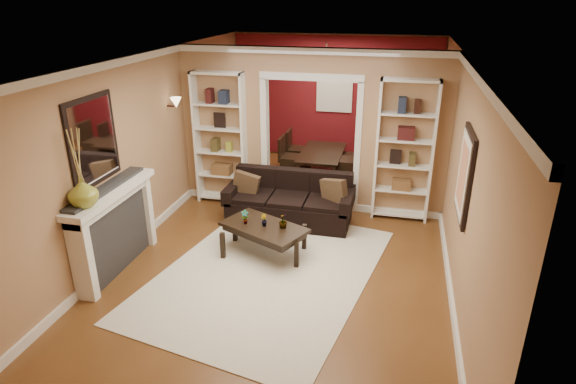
% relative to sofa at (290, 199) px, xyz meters
% --- Properties ---
extents(floor, '(8.00, 8.00, 0.00)m').
position_rel_sofa_xyz_m(floor, '(0.19, -0.45, -0.40)').
color(floor, brown).
rests_on(floor, ground).
extents(ceiling, '(8.00, 8.00, 0.00)m').
position_rel_sofa_xyz_m(ceiling, '(0.19, -0.45, 2.30)').
color(ceiling, white).
rests_on(ceiling, ground).
extents(wall_back, '(8.00, 0.00, 8.00)m').
position_rel_sofa_xyz_m(wall_back, '(0.19, 3.55, 0.95)').
color(wall_back, '#A97E59').
rests_on(wall_back, ground).
extents(wall_front, '(8.00, 0.00, 8.00)m').
position_rel_sofa_xyz_m(wall_front, '(0.19, -4.45, 0.95)').
color(wall_front, '#A97E59').
rests_on(wall_front, ground).
extents(wall_left, '(0.00, 8.00, 8.00)m').
position_rel_sofa_xyz_m(wall_left, '(-2.06, -0.45, 0.95)').
color(wall_left, '#A97E59').
rests_on(wall_left, ground).
extents(wall_right, '(0.00, 8.00, 8.00)m').
position_rel_sofa_xyz_m(wall_right, '(2.44, -0.45, 0.95)').
color(wall_right, '#A97E59').
rests_on(wall_right, ground).
extents(partition_wall, '(4.50, 0.15, 2.70)m').
position_rel_sofa_xyz_m(partition_wall, '(0.19, 0.75, 0.95)').
color(partition_wall, '#A97E59').
rests_on(partition_wall, floor).
extents(red_back_panel, '(4.44, 0.04, 2.64)m').
position_rel_sofa_xyz_m(red_back_panel, '(0.19, 3.52, 0.92)').
color(red_back_panel, maroon).
rests_on(red_back_panel, floor).
extents(dining_window, '(0.78, 0.03, 0.98)m').
position_rel_sofa_xyz_m(dining_window, '(0.19, 3.48, 1.15)').
color(dining_window, '#8CA5CC').
rests_on(dining_window, wall_back).
extents(area_rug, '(3.23, 4.05, 0.01)m').
position_rel_sofa_xyz_m(area_rug, '(0.07, -1.60, -0.39)').
color(area_rug, beige).
rests_on(area_rug, floor).
extents(sofa, '(2.05, 0.89, 0.80)m').
position_rel_sofa_xyz_m(sofa, '(0.00, 0.00, 0.00)').
color(sofa, black).
rests_on(sofa, floor).
extents(pillow_left, '(0.42, 0.14, 0.42)m').
position_rel_sofa_xyz_m(pillow_left, '(-0.73, -0.02, 0.20)').
color(pillow_left, brown).
rests_on(pillow_left, sofa).
extents(pillow_right, '(0.45, 0.34, 0.44)m').
position_rel_sofa_xyz_m(pillow_right, '(0.73, -0.02, 0.21)').
color(pillow_right, brown).
rests_on(pillow_right, sofa).
extents(coffee_table, '(1.35, 1.08, 0.45)m').
position_rel_sofa_xyz_m(coffee_table, '(-0.11, -1.12, -0.18)').
color(coffee_table, black).
rests_on(coffee_table, floor).
extents(plant_left, '(0.13, 0.10, 0.21)m').
position_rel_sofa_xyz_m(plant_left, '(-0.39, -1.12, 0.15)').
color(plant_left, '#336626').
rests_on(plant_left, coffee_table).
extents(plant_center, '(0.12, 0.12, 0.17)m').
position_rel_sofa_xyz_m(plant_center, '(-0.11, -1.12, 0.13)').
color(plant_center, '#336626').
rests_on(plant_center, coffee_table).
extents(plant_right, '(0.16, 0.16, 0.21)m').
position_rel_sofa_xyz_m(plant_right, '(0.17, -1.12, 0.15)').
color(plant_right, '#336626').
rests_on(plant_right, coffee_table).
extents(bookshelf_left, '(0.90, 0.30, 2.30)m').
position_rel_sofa_xyz_m(bookshelf_left, '(-1.36, 0.58, 0.75)').
color(bookshelf_left, white).
rests_on(bookshelf_left, floor).
extents(bookshelf_right, '(0.90, 0.30, 2.30)m').
position_rel_sofa_xyz_m(bookshelf_right, '(1.74, 0.58, 0.75)').
color(bookshelf_right, white).
rests_on(bookshelf_right, floor).
extents(fireplace, '(0.32, 1.70, 1.16)m').
position_rel_sofa_xyz_m(fireplace, '(-1.90, -1.95, 0.18)').
color(fireplace, white).
rests_on(fireplace, floor).
extents(vase, '(0.40, 0.40, 0.36)m').
position_rel_sofa_xyz_m(vase, '(-1.90, -2.48, 0.94)').
color(vase, olive).
rests_on(vase, fireplace).
extents(mirror, '(0.03, 0.95, 1.10)m').
position_rel_sofa_xyz_m(mirror, '(-2.04, -1.95, 1.40)').
color(mirror, silver).
rests_on(mirror, wall_left).
extents(wall_sconce, '(0.18, 0.18, 0.22)m').
position_rel_sofa_xyz_m(wall_sconce, '(-1.96, 0.10, 1.43)').
color(wall_sconce, '#FFE0A5').
rests_on(wall_sconce, wall_left).
extents(framed_art, '(0.04, 0.85, 1.05)m').
position_rel_sofa_xyz_m(framed_art, '(2.40, -1.45, 1.15)').
color(framed_art, black).
rests_on(framed_art, wall_right).
extents(dining_table, '(1.50, 0.83, 0.53)m').
position_rel_sofa_xyz_m(dining_table, '(0.18, 2.22, -0.14)').
color(dining_table, black).
rests_on(dining_table, floor).
extents(dining_chair_nw, '(0.58, 0.58, 0.90)m').
position_rel_sofa_xyz_m(dining_chair_nw, '(-0.37, 1.92, 0.05)').
color(dining_chair_nw, black).
rests_on(dining_chair_nw, floor).
extents(dining_chair_ne, '(0.58, 0.58, 0.95)m').
position_rel_sofa_xyz_m(dining_chair_ne, '(0.73, 1.92, 0.07)').
color(dining_chair_ne, black).
rests_on(dining_chair_ne, floor).
extents(dining_chair_sw, '(0.51, 0.51, 0.88)m').
position_rel_sofa_xyz_m(dining_chair_sw, '(-0.37, 2.52, 0.04)').
color(dining_chair_sw, black).
rests_on(dining_chair_sw, floor).
extents(dining_chair_se, '(0.45, 0.45, 0.77)m').
position_rel_sofa_xyz_m(dining_chair_se, '(0.73, 2.52, -0.02)').
color(dining_chair_se, black).
rests_on(dining_chair_se, floor).
extents(chandelier, '(0.50, 0.50, 0.30)m').
position_rel_sofa_xyz_m(chandelier, '(0.19, 2.25, 1.62)').
color(chandelier, '#351E18').
rests_on(chandelier, ceiling).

